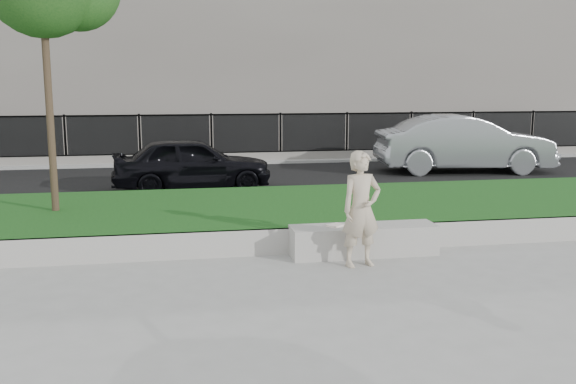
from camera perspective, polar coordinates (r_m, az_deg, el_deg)
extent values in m
plane|color=gray|center=(8.82, 2.25, -7.23)|extent=(90.00, 90.00, 0.00)
cube|color=black|center=(11.63, -0.97, -2.04)|extent=(34.00, 4.00, 0.40)
cube|color=#A2A098|center=(9.75, 0.92, -4.36)|extent=(34.00, 0.08, 0.40)
cube|color=black|center=(17.03, -3.99, 1.09)|extent=(34.00, 7.00, 0.04)
cube|color=gray|center=(21.46, -5.34, 2.97)|extent=(34.00, 3.00, 0.12)
cube|color=slate|center=(20.45, -5.10, 3.15)|extent=(32.00, 0.30, 0.24)
cube|color=black|center=(20.39, -5.13, 4.91)|extent=(32.00, 0.04, 1.50)
cube|color=black|center=(20.34, -5.16, 6.88)|extent=(32.00, 0.05, 0.05)
cube|color=black|center=(20.43, -5.11, 3.51)|extent=(32.00, 0.05, 0.05)
cube|color=slate|center=(28.40, -6.80, 14.58)|extent=(34.00, 10.00, 10.00)
cube|color=#A2A098|center=(9.74, 6.73, -4.27)|extent=(2.21, 0.55, 0.45)
imported|color=#C5B498|center=(9.04, 6.52, -1.52)|extent=(0.67, 0.51, 1.64)
cube|color=white|center=(9.60, 4.26, -2.97)|extent=(0.30, 0.28, 0.03)
cylinder|color=#38281C|center=(11.53, -20.70, 11.22)|extent=(0.12, 0.12, 5.19)
imported|color=black|center=(15.40, -8.52, 2.55)|extent=(3.80, 1.70, 1.27)
imported|color=#95999D|center=(18.93, 15.36, 4.16)|extent=(5.07, 2.28, 1.61)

